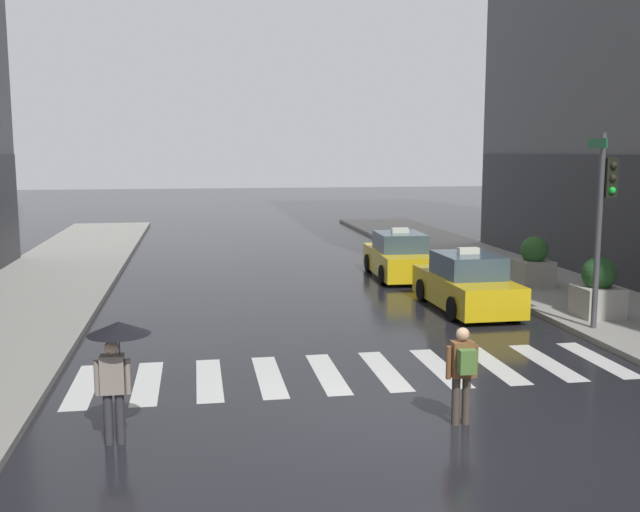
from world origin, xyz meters
name	(u,v)px	position (x,y,z in m)	size (l,w,h in m)	color
ground_plane	(395,425)	(0.00, 0.00, 0.00)	(160.00, 160.00, 0.00)	black
crosswalk_markings	(356,372)	(0.00, 3.00, 0.00)	(11.30, 2.80, 0.01)	silver
traffic_light_pole	(604,203)	(6.63, 5.13, 3.26)	(0.44, 0.84, 4.80)	#47474C
taxi_lead	(466,284)	(4.43, 8.39, 0.72)	(1.95, 4.55, 1.80)	yellow
taxi_second	(399,257)	(4.01, 13.96, 0.72)	(2.09, 4.61, 1.80)	yellow
pedestrian_with_umbrella	(117,349)	(-4.43, 0.00, 1.52)	(0.96, 0.96, 1.94)	#333338
pedestrian_with_backpack	(463,368)	(1.08, -0.16, 0.97)	(0.55, 0.43, 1.65)	#473D33
planter_near_corner	(598,290)	(7.31, 6.31, 0.87)	(1.10, 1.10, 1.60)	#A8A399
planter_mid_block	(534,263)	(7.76, 11.00, 0.87)	(1.10, 1.10, 1.60)	#A8A399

